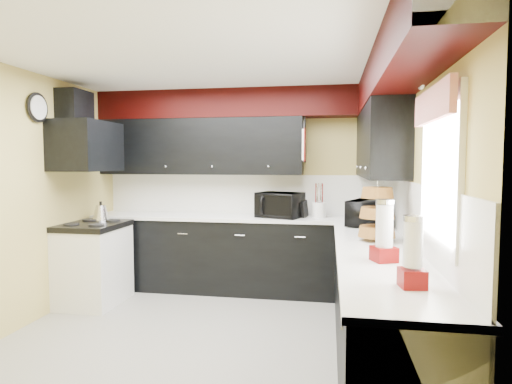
% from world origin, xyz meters
% --- Properties ---
extents(ground, '(3.60, 3.60, 0.00)m').
position_xyz_m(ground, '(0.00, 0.00, 0.00)').
color(ground, gray).
rests_on(ground, ground).
extents(wall_back, '(3.60, 0.06, 2.50)m').
position_xyz_m(wall_back, '(0.00, 1.80, 1.25)').
color(wall_back, '#E0C666').
rests_on(wall_back, ground).
extents(wall_right, '(0.06, 3.60, 2.50)m').
position_xyz_m(wall_right, '(1.80, 0.00, 1.25)').
color(wall_right, '#E0C666').
rests_on(wall_right, ground).
extents(wall_left, '(0.06, 3.60, 2.50)m').
position_xyz_m(wall_left, '(-1.80, 0.00, 1.25)').
color(wall_left, '#E0C666').
rests_on(wall_left, ground).
extents(ceiling, '(3.60, 3.60, 0.06)m').
position_xyz_m(ceiling, '(0.00, 0.00, 2.50)').
color(ceiling, white).
rests_on(ceiling, wall_back).
extents(cab_back, '(3.60, 0.60, 0.90)m').
position_xyz_m(cab_back, '(0.00, 1.50, 0.45)').
color(cab_back, black).
rests_on(cab_back, ground).
extents(cab_right, '(0.60, 3.00, 0.90)m').
position_xyz_m(cab_right, '(1.50, -0.30, 0.45)').
color(cab_right, black).
rests_on(cab_right, ground).
extents(counter_back, '(3.62, 0.64, 0.04)m').
position_xyz_m(counter_back, '(0.00, 1.50, 0.92)').
color(counter_back, white).
rests_on(counter_back, cab_back).
extents(counter_right, '(0.64, 3.02, 0.04)m').
position_xyz_m(counter_right, '(1.50, -0.30, 0.92)').
color(counter_right, white).
rests_on(counter_right, cab_right).
extents(splash_back, '(3.60, 0.02, 0.50)m').
position_xyz_m(splash_back, '(0.00, 1.79, 1.19)').
color(splash_back, white).
rests_on(splash_back, counter_back).
extents(splash_right, '(0.02, 3.60, 0.50)m').
position_xyz_m(splash_right, '(1.79, 0.00, 1.19)').
color(splash_right, white).
rests_on(splash_right, counter_right).
extents(upper_back, '(2.60, 0.35, 0.70)m').
position_xyz_m(upper_back, '(-0.50, 1.62, 1.80)').
color(upper_back, black).
rests_on(upper_back, wall_back).
extents(upper_right, '(0.35, 1.80, 0.70)m').
position_xyz_m(upper_right, '(1.62, 0.90, 1.80)').
color(upper_right, black).
rests_on(upper_right, wall_right).
extents(soffit_back, '(3.60, 0.36, 0.35)m').
position_xyz_m(soffit_back, '(0.00, 1.62, 2.33)').
color(soffit_back, black).
rests_on(soffit_back, wall_back).
extents(soffit_right, '(0.36, 3.24, 0.35)m').
position_xyz_m(soffit_right, '(1.62, -0.18, 2.33)').
color(soffit_right, black).
rests_on(soffit_right, wall_right).
extents(stove, '(0.60, 0.75, 0.86)m').
position_xyz_m(stove, '(-1.50, 0.75, 0.43)').
color(stove, white).
rests_on(stove, ground).
extents(cooktop, '(0.62, 0.77, 0.06)m').
position_xyz_m(cooktop, '(-1.50, 0.75, 0.89)').
color(cooktop, black).
rests_on(cooktop, stove).
extents(hood, '(0.50, 0.78, 0.55)m').
position_xyz_m(hood, '(-1.55, 0.75, 1.78)').
color(hood, black).
rests_on(hood, wall_left).
extents(hood_duct, '(0.24, 0.40, 0.40)m').
position_xyz_m(hood_duct, '(-1.68, 0.75, 2.20)').
color(hood_duct, black).
rests_on(hood_duct, wall_left).
extents(window, '(0.03, 0.86, 0.96)m').
position_xyz_m(window, '(1.79, -0.90, 1.55)').
color(window, white).
rests_on(window, wall_right).
extents(valance, '(0.04, 0.88, 0.20)m').
position_xyz_m(valance, '(1.73, -0.90, 1.95)').
color(valance, red).
rests_on(valance, wall_right).
extents(pan_top, '(0.03, 0.22, 0.40)m').
position_xyz_m(pan_top, '(0.82, 1.55, 2.00)').
color(pan_top, black).
rests_on(pan_top, upper_back).
extents(pan_mid, '(0.03, 0.28, 0.46)m').
position_xyz_m(pan_mid, '(0.82, 1.42, 1.75)').
color(pan_mid, black).
rests_on(pan_mid, upper_back).
extents(pan_low, '(0.03, 0.24, 0.42)m').
position_xyz_m(pan_low, '(0.82, 1.68, 1.72)').
color(pan_low, black).
rests_on(pan_low, upper_back).
extents(cut_board, '(0.03, 0.26, 0.35)m').
position_xyz_m(cut_board, '(0.83, 1.30, 1.80)').
color(cut_board, white).
rests_on(cut_board, upper_back).
extents(baskets, '(0.27, 0.27, 0.50)m').
position_xyz_m(baskets, '(1.52, 0.05, 1.18)').
color(baskets, brown).
rests_on(baskets, upper_right).
extents(clock, '(0.03, 0.30, 0.30)m').
position_xyz_m(clock, '(-1.77, 0.25, 2.15)').
color(clock, black).
rests_on(clock, wall_left).
extents(deco_plate, '(0.03, 0.24, 0.24)m').
position_xyz_m(deco_plate, '(1.77, -0.35, 2.25)').
color(deco_plate, white).
rests_on(deco_plate, wall_right).
extents(toaster_oven, '(0.64, 0.59, 0.30)m').
position_xyz_m(toaster_oven, '(0.53, 1.45, 1.09)').
color(toaster_oven, black).
rests_on(toaster_oven, counter_back).
extents(microwave, '(0.49, 0.58, 0.27)m').
position_xyz_m(microwave, '(1.52, 0.91, 1.07)').
color(microwave, black).
rests_on(microwave, counter_right).
extents(utensil_crock, '(0.18, 0.18, 0.18)m').
position_xyz_m(utensil_crock, '(1.00, 1.52, 1.03)').
color(utensil_crock, white).
rests_on(utensil_crock, counter_back).
extents(knife_block, '(0.13, 0.15, 0.20)m').
position_xyz_m(knife_block, '(0.81, 1.47, 1.04)').
color(knife_block, black).
rests_on(knife_block, counter_back).
extents(kettle, '(0.25, 0.25, 0.17)m').
position_xyz_m(kettle, '(-1.55, 1.02, 1.01)').
color(kettle, silver).
rests_on(kettle, cooktop).
extents(dispenser_a, '(0.19, 0.19, 0.39)m').
position_xyz_m(dispenser_a, '(1.49, -0.72, 1.14)').
color(dispenser_a, maroon).
rests_on(dispenser_a, counter_right).
extents(dispenser_b, '(0.14, 0.14, 0.35)m').
position_xyz_m(dispenser_b, '(1.56, -1.31, 1.11)').
color(dispenser_b, '#5C0101').
rests_on(dispenser_b, counter_right).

